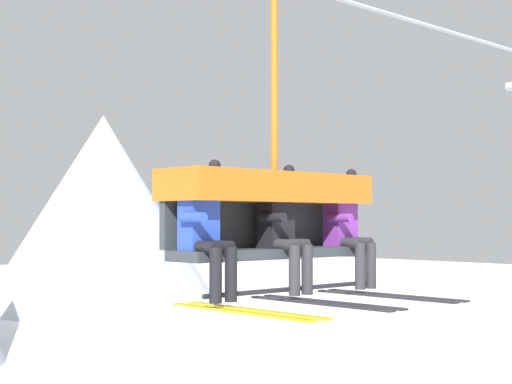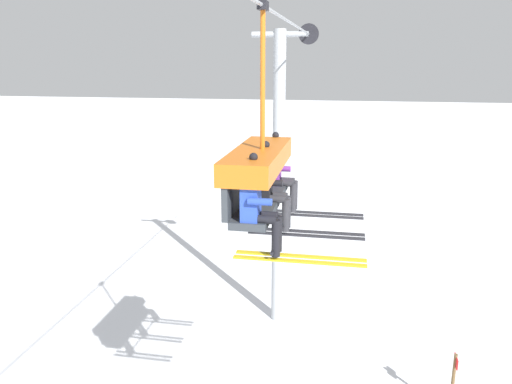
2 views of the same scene
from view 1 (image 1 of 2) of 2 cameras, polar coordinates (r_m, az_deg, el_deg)
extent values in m
cone|color=silver|center=(58.61, -11.08, -1.36)|extent=(17.22, 17.22, 14.13)
cube|color=#33383D|center=(7.78, 1.35, -4.46)|extent=(2.34, 0.48, 0.10)
cube|color=#33383D|center=(7.97, -0.07, -2.43)|extent=(2.34, 0.08, 0.45)
cube|color=#D16619|center=(7.82, 1.03, 0.31)|extent=(2.39, 0.68, 0.30)
cylinder|color=black|center=(7.58, 3.06, -7.03)|extent=(2.34, 0.04, 0.04)
cylinder|color=#D16619|center=(7.90, 1.34, 8.27)|extent=(0.07, 0.07, 1.89)
cube|color=#2847B7|center=(7.10, -4.18, -2.18)|extent=(0.32, 0.22, 0.52)
sphere|color=maroon|center=(7.11, -4.17, 0.71)|extent=(0.22, 0.22, 0.22)
ellipsoid|color=black|center=(7.03, -3.65, 0.74)|extent=(0.17, 0.04, 0.08)
cylinder|color=black|center=(6.92, -3.86, -4.01)|extent=(0.11, 0.34, 0.11)
cylinder|color=black|center=(7.03, -2.75, -3.98)|extent=(0.11, 0.34, 0.11)
cylinder|color=black|center=(6.80, -2.95, -6.07)|extent=(0.11, 0.11, 0.48)
cylinder|color=black|center=(6.92, -1.84, -6.01)|extent=(0.11, 0.11, 0.48)
cube|color=gold|center=(6.60, -1.27, -8.72)|extent=(0.09, 1.70, 0.02)
cube|color=gold|center=(6.72, -0.14, -8.60)|extent=(0.09, 1.70, 0.02)
cylinder|color=#2847B7|center=(6.87, -4.60, -1.85)|extent=(0.09, 0.30, 0.09)
cylinder|color=#2847B7|center=(7.23, -3.02, 0.59)|extent=(0.09, 0.09, 0.30)
sphere|color=black|center=(7.24, -3.02, 1.93)|extent=(0.11, 0.11, 0.11)
cube|color=black|center=(7.76, 1.45, -2.18)|extent=(0.32, 0.22, 0.52)
sphere|color=maroon|center=(7.76, 1.45, 0.47)|extent=(0.22, 0.22, 0.22)
ellipsoid|color=black|center=(7.69, 1.98, 0.50)|extent=(0.17, 0.04, 0.08)
cylinder|color=#2D2D33|center=(7.58, 1.88, -3.84)|extent=(0.11, 0.34, 0.11)
cylinder|color=#2D2D33|center=(7.70, 2.81, -3.81)|extent=(0.11, 0.34, 0.11)
cylinder|color=#2D2D33|center=(7.47, 2.81, -5.71)|extent=(0.11, 0.11, 0.48)
cylinder|color=#2D2D33|center=(7.60, 3.74, -5.65)|extent=(0.11, 0.11, 0.48)
cube|color=#232328|center=(7.29, 4.52, -8.08)|extent=(0.09, 1.70, 0.02)
cube|color=#232328|center=(7.42, 5.44, -7.97)|extent=(0.09, 1.70, 0.02)
cylinder|color=black|center=(7.52, 1.24, -1.88)|extent=(0.09, 0.30, 0.09)
cylinder|color=black|center=(7.90, 2.41, 0.37)|extent=(0.09, 0.09, 0.30)
sphere|color=black|center=(7.91, 2.41, 1.60)|extent=(0.11, 0.11, 0.11)
cube|color=purple|center=(8.48, 6.16, -2.16)|extent=(0.32, 0.22, 0.52)
sphere|color=silver|center=(8.48, 6.15, 0.27)|extent=(0.22, 0.22, 0.22)
ellipsoid|color=black|center=(8.42, 6.68, 0.29)|extent=(0.17, 0.04, 0.08)
cylinder|color=#2D2D33|center=(8.30, 6.67, -3.68)|extent=(0.11, 0.34, 0.11)
cylinder|color=#2D2D33|center=(8.44, 7.44, -3.65)|extent=(0.11, 0.34, 0.11)
cylinder|color=#2D2D33|center=(8.20, 7.59, -5.37)|extent=(0.11, 0.11, 0.48)
cylinder|color=#2D2D33|center=(8.34, 8.35, -5.31)|extent=(0.11, 0.11, 0.48)
cube|color=#232328|center=(8.04, 9.25, -7.50)|extent=(0.09, 1.70, 0.02)
cube|color=#232328|center=(8.18, 10.01, -7.40)|extent=(0.09, 1.70, 0.02)
cylinder|color=purple|center=(8.24, 6.11, -1.88)|extent=(0.09, 0.30, 0.09)
cylinder|color=purple|center=(8.62, 6.96, 0.17)|extent=(0.09, 0.09, 0.30)
sphere|color=black|center=(8.63, 6.96, 1.30)|extent=(0.11, 0.11, 0.11)
camera|label=2|loc=(4.89, -61.69, 19.37)|focal=35.00mm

